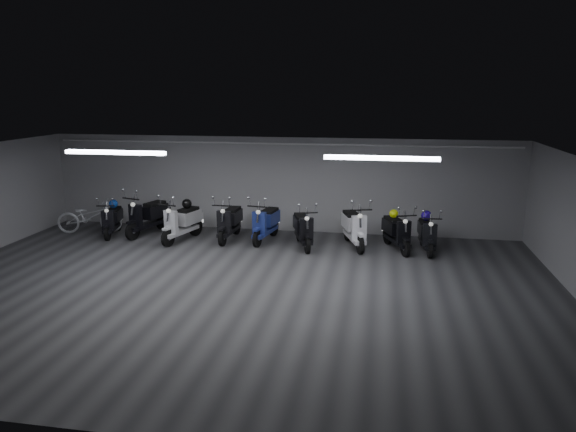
% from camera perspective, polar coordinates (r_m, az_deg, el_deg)
% --- Properties ---
extents(floor, '(14.00, 10.00, 0.01)m').
position_cam_1_polar(floor, '(11.48, -5.91, -7.83)').
color(floor, '#373739').
rests_on(floor, ground).
extents(ceiling, '(14.00, 10.00, 0.01)m').
position_cam_1_polar(ceiling, '(10.79, -6.27, 6.23)').
color(ceiling, gray).
rests_on(ceiling, ground).
extents(back_wall, '(14.00, 0.01, 2.80)m').
position_cam_1_polar(back_wall, '(15.81, -1.11, 3.40)').
color(back_wall, '#969698').
rests_on(back_wall, ground).
extents(front_wall, '(14.00, 0.01, 2.80)m').
position_cam_1_polar(front_wall, '(6.65, -18.22, -11.54)').
color(front_wall, '#969698').
rests_on(front_wall, ground).
extents(fluor_strip_left, '(2.40, 0.18, 0.08)m').
position_cam_1_polar(fluor_strip_left, '(12.85, -18.03, 6.50)').
color(fluor_strip_left, white).
rests_on(fluor_strip_left, ceiling).
extents(fluor_strip_right, '(2.40, 0.18, 0.08)m').
position_cam_1_polar(fluor_strip_right, '(11.37, 9.97, 6.14)').
color(fluor_strip_right, white).
rests_on(fluor_strip_right, ceiling).
extents(conduit, '(13.60, 0.05, 0.05)m').
position_cam_1_polar(conduit, '(15.57, -1.19, 7.78)').
color(conduit, white).
rests_on(conduit, back_wall).
extents(scooter_0, '(0.90, 1.75, 1.24)m').
position_cam_1_polar(scooter_0, '(16.17, -18.36, 0.12)').
color(scooter_0, black).
rests_on(scooter_0, floor).
extents(scooter_1, '(1.20, 2.08, 1.47)m').
position_cam_1_polar(scooter_1, '(15.97, -14.85, 0.62)').
color(scooter_1, black).
rests_on(scooter_1, floor).
extents(scooter_2, '(1.14, 2.01, 1.42)m').
position_cam_1_polar(scooter_2, '(15.08, -11.34, -0.02)').
color(scooter_2, silver).
rests_on(scooter_2, floor).
extents(scooter_3, '(0.70, 1.88, 1.38)m').
position_cam_1_polar(scooter_3, '(14.98, -6.31, -0.00)').
color(scooter_3, black).
rests_on(scooter_3, floor).
extents(scooter_4, '(0.92, 1.94, 1.38)m').
position_cam_1_polar(scooter_4, '(14.77, -2.41, -0.12)').
color(scooter_4, navy).
rests_on(scooter_4, floor).
extents(scooter_5, '(1.15, 1.89, 1.34)m').
position_cam_1_polar(scooter_5, '(14.21, 1.64, -0.75)').
color(scooter_5, black).
rests_on(scooter_5, floor).
extents(scooter_6, '(1.21, 2.04, 1.44)m').
position_cam_1_polar(scooter_6, '(14.31, 7.11, -0.54)').
color(scooter_6, white).
rests_on(scooter_6, floor).
extents(scooter_7, '(1.20, 1.86, 1.32)m').
position_cam_1_polar(scooter_7, '(14.24, 11.60, -1.05)').
color(scooter_7, black).
rests_on(scooter_7, floor).
extents(scooter_8, '(0.71, 1.73, 1.26)m').
position_cam_1_polar(scooter_8, '(14.27, 14.70, -1.29)').
color(scooter_8, black).
rests_on(scooter_8, floor).
extents(bicycle, '(1.95, 1.11, 1.19)m').
position_cam_1_polar(bicycle, '(16.73, -20.54, 0.29)').
color(bicycle, silver).
rests_on(bicycle, floor).
extents(helmet_0, '(0.27, 0.27, 0.27)m').
position_cam_1_polar(helmet_0, '(15.22, -10.80, 1.31)').
color(helmet_0, black).
rests_on(helmet_0, scooter_2).
extents(helmet_1, '(0.24, 0.24, 0.24)m').
position_cam_1_polar(helmet_1, '(14.39, 11.27, 0.25)').
color(helmet_1, '#E1F90E').
rests_on(helmet_1, scooter_7).
extents(helmet_2, '(0.27, 0.27, 0.27)m').
position_cam_1_polar(helmet_2, '(14.43, 14.62, 0.05)').
color(helmet_2, '#200B81').
rests_on(helmet_2, scooter_8).
extents(helmet_3, '(0.26, 0.26, 0.26)m').
position_cam_1_polar(helmet_3, '(16.33, -18.22, 1.25)').
color(helmet_3, '#0D3696').
rests_on(helmet_3, scooter_0).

